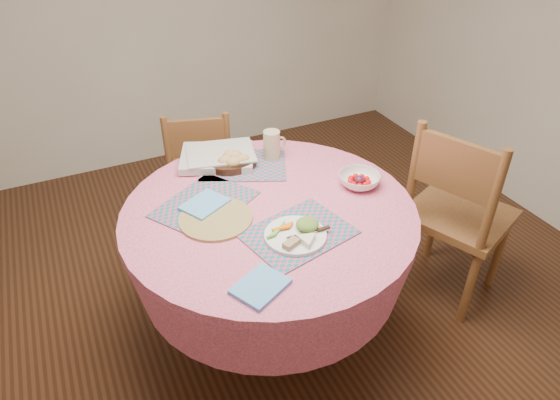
{
  "coord_description": "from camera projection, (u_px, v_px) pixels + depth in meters",
  "views": [
    {
      "loc": [
        -0.69,
        -1.55,
        1.96
      ],
      "look_at": [
        0.05,
        0.0,
        0.78
      ],
      "focal_mm": 32.0,
      "sensor_mm": 36.0,
      "label": 1
    }
  ],
  "objects": [
    {
      "name": "wicker_trivet",
      "position": [
        216.0,
        218.0,
        2.02
      ],
      "size": [
        0.3,
        0.3,
        0.01
      ],
      "primitive_type": "cylinder",
      "color": "olive",
      "rests_on": "dining_table"
    },
    {
      "name": "latte_mug",
      "position": [
        272.0,
        145.0,
        2.39
      ],
      "size": [
        0.12,
        0.08,
        0.14
      ],
      "color": "tan",
      "rests_on": "placemat_back"
    },
    {
      "name": "placemat_front",
      "position": [
        298.0,
        233.0,
        1.94
      ],
      "size": [
        0.46,
        0.38,
        0.01
      ],
      "primitive_type": "cube",
      "rotation": [
        0.0,
        0.0,
        0.23
      ],
      "color": "#157177",
      "rests_on": "dining_table"
    },
    {
      "name": "ground",
      "position": [
        271.0,
        330.0,
        2.51
      ],
      "size": [
        4.0,
        4.0,
        0.0
      ],
      "primitive_type": "plane",
      "color": "#331C0F",
      "rests_on": "ground"
    },
    {
      "name": "placemat_back",
      "position": [
        243.0,
        165.0,
        2.38
      ],
      "size": [
        0.49,
        0.44,
        0.01
      ],
      "primitive_type": "cube",
      "rotation": [
        0.0,
        0.0,
        -0.42
      ],
      "color": "#157177",
      "rests_on": "dining_table"
    },
    {
      "name": "napkin_far",
      "position": [
        205.0,
        204.0,
        2.09
      ],
      "size": [
        0.22,
        0.21,
        0.01
      ],
      "primitive_type": "cube",
      "rotation": [
        0.0,
        0.0,
        0.49
      ],
      "color": "#5BA2EA",
      "rests_on": "placemat_left"
    },
    {
      "name": "bread_bowl",
      "position": [
        233.0,
        161.0,
        2.34
      ],
      "size": [
        0.23,
        0.23,
        0.08
      ],
      "color": "black",
      "rests_on": "placemat_back"
    },
    {
      "name": "placemat_left",
      "position": [
        205.0,
        204.0,
        2.11
      ],
      "size": [
        0.5,
        0.47,
        0.01
      ],
      "primitive_type": "cube",
      "rotation": [
        0.0,
        0.0,
        0.57
      ],
      "color": "#157177",
      "rests_on": "dining_table"
    },
    {
      "name": "dining_table",
      "position": [
        270.0,
        245.0,
        2.19
      ],
      "size": [
        1.24,
        1.24,
        0.75
      ],
      "color": "pink",
      "rests_on": "ground"
    },
    {
      "name": "newspaper_stack",
      "position": [
        217.0,
        157.0,
        2.39
      ],
      "size": [
        0.42,
        0.38,
        0.04
      ],
      "rotation": [
        0.0,
        0.0,
        -0.39
      ],
      "color": "silver",
      "rests_on": "dining_table"
    },
    {
      "name": "chair_back",
      "position": [
        201.0,
        170.0,
        2.93
      ],
      "size": [
        0.49,
        0.48,
        0.85
      ],
      "rotation": [
        0.0,
        0.0,
        2.85
      ],
      "color": "brown",
      "rests_on": "ground"
    },
    {
      "name": "napkin_near",
      "position": [
        260.0,
        286.0,
        1.7
      ],
      "size": [
        0.22,
        0.21,
        0.01
      ],
      "primitive_type": "cube",
      "rotation": [
        0.0,
        0.0,
        0.46
      ],
      "color": "#5BA2EA",
      "rests_on": "dining_table"
    },
    {
      "name": "fruit_bowl",
      "position": [
        359.0,
        180.0,
        2.22
      ],
      "size": [
        0.21,
        0.21,
        0.06
      ],
      "rotation": [
        0.0,
        0.0,
        0.14
      ],
      "color": "white",
      "rests_on": "dining_table"
    },
    {
      "name": "chair_right",
      "position": [
        456.0,
        212.0,
        2.45
      ],
      "size": [
        0.59,
        0.6,
        1.0
      ],
      "rotation": [
        0.0,
        0.0,
        1.97
      ],
      "color": "brown",
      "rests_on": "ground"
    },
    {
      "name": "dinner_plate",
      "position": [
        298.0,
        234.0,
        1.91
      ],
      "size": [
        0.24,
        0.25,
        0.05
      ],
      "rotation": [
        0.0,
        0.0,
        0.39
      ],
      "color": "white",
      "rests_on": "placemat_front"
    }
  ]
}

